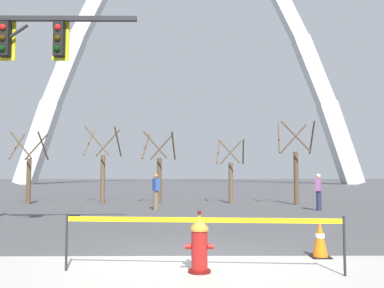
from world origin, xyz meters
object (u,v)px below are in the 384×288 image
Objects in this scene: fire_hydrant at (199,243)px; monument_arch at (189,59)px; traffic_cone_by_hydrant at (320,239)px; pedestrian_standing_center at (319,192)px; pedestrian_walking_left at (156,191)px.

monument_arch is (-0.10, 56.37, 18.84)m from fire_hydrant.
pedestrian_standing_center is at bearing 72.76° from traffic_cone_by_hydrant.
pedestrian_walking_left is (-1.50, -44.88, -18.48)m from monument_arch.
pedestrian_standing_center reaches higher than traffic_cone_by_hydrant.
monument_arch is at bearing 97.01° from pedestrian_standing_center.
pedestrian_standing_center is at bearing -1.92° from pedestrian_walking_left.
pedestrian_walking_left is at bearing 110.80° from traffic_cone_by_hydrant.
fire_hydrant is at bearing -115.81° from pedestrian_standing_center.
fire_hydrant is 11.61m from pedestrian_walking_left.
pedestrian_walking_left is at bearing 178.08° from pedestrian_standing_center.
traffic_cone_by_hydrant is 58.41m from monument_arch.
monument_arch reaches higher than traffic_cone_by_hydrant.
traffic_cone_by_hydrant is at bearing -69.20° from pedestrian_walking_left.
traffic_cone_by_hydrant is 10.57m from pedestrian_standing_center.
pedestrian_standing_center is at bearing -82.99° from monument_arch.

